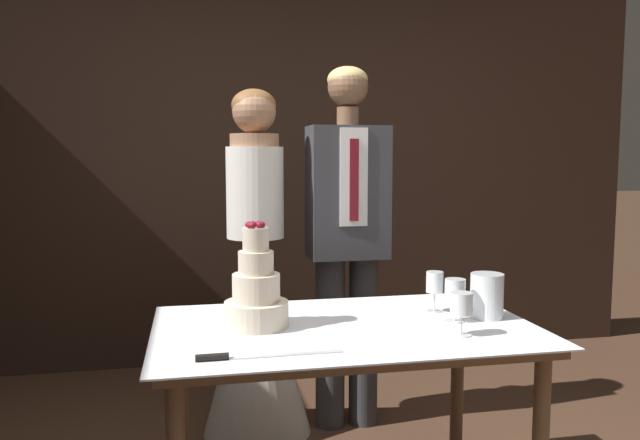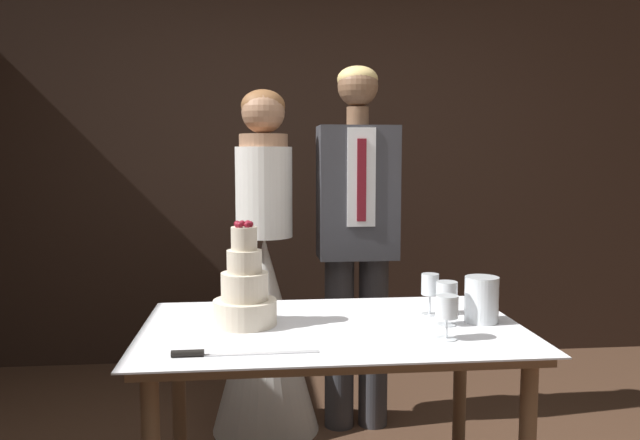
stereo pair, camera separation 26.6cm
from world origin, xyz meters
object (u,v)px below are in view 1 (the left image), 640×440
object	(u,v)px
wine_glass_middle	(435,284)
bride	(256,309)
cake_table	(345,349)
wine_glass_far	(455,294)
hurricane_candle	(487,297)
tiered_cake	(256,293)
wine_glass_near	(461,305)
groom	(347,231)
cake_knife	(242,356)

from	to	relation	value
wine_glass_middle	bride	size ratio (longest dim) A/B	0.09
cake_table	wine_glass_far	size ratio (longest dim) A/B	8.53
wine_glass_far	hurricane_candle	world-z (taller)	hurricane_candle
tiered_cake	wine_glass_near	distance (m)	0.72
hurricane_candle	bride	distance (m)	1.21
hurricane_candle	groom	xyz separation A→B (m)	(-0.32, 0.89, 0.16)
wine_glass_middle	cake_knife	bearing A→B (deg)	-151.91
wine_glass_near	wine_glass_far	distance (m)	0.18
cake_table	wine_glass_near	bearing A→B (deg)	-29.08
cake_knife	wine_glass_near	bearing A→B (deg)	6.46
wine_glass_middle	hurricane_candle	size ratio (longest dim) A/B	0.95
cake_table	cake_knife	world-z (taller)	cake_knife
groom	cake_table	bearing A→B (deg)	-104.60
cake_table	bride	size ratio (longest dim) A/B	0.80
cake_table	wine_glass_far	distance (m)	0.46
wine_glass_middle	wine_glass_near	bearing A→B (deg)	-95.93
cake_knife	wine_glass_middle	world-z (taller)	wine_glass_middle
cake_table	bride	world-z (taller)	bride
wine_glass_far	groom	size ratio (longest dim) A/B	0.09
tiered_cake	wine_glass_near	xyz separation A→B (m)	(0.68, -0.25, -0.02)
hurricane_candle	bride	size ratio (longest dim) A/B	0.10
tiered_cake	groom	bearing A→B (deg)	57.03
bride	groom	world-z (taller)	groom
wine_glass_near	hurricane_candle	xyz separation A→B (m)	(0.19, 0.20, -0.03)
tiered_cake	hurricane_candle	xyz separation A→B (m)	(0.87, -0.05, -0.04)
wine_glass_middle	hurricane_candle	bearing A→B (deg)	-37.62
cake_knife	bride	size ratio (longest dim) A/B	0.27
wine_glass_near	wine_glass_far	size ratio (longest dim) A/B	0.93
cake_table	hurricane_candle	xyz separation A→B (m)	(0.56, -0.00, 0.17)
cake_table	groom	distance (m)	0.98
groom	wine_glass_middle	bearing A→B (deg)	-78.14
cake_table	wine_glass_far	world-z (taller)	wine_glass_far
wine_glass_far	cake_knife	bearing A→B (deg)	-161.60
tiered_cake	wine_glass_middle	distance (m)	0.71
tiered_cake	groom	size ratio (longest dim) A/B	0.21
cake_table	cake_knife	distance (m)	0.50
cake_table	tiered_cake	bearing A→B (deg)	171.13
bride	wine_glass_near	bearing A→B (deg)	-61.54
tiered_cake	wine_glass_near	size ratio (longest dim) A/B	2.55
cake_table	cake_knife	xyz separation A→B (m)	(-0.39, -0.30, 0.10)
wine_glass_middle	wine_glass_far	bearing A→B (deg)	-83.04
hurricane_candle	cake_knife	bearing A→B (deg)	-162.60
wine_glass_middle	wine_glass_far	world-z (taller)	same
bride	wine_glass_middle	bearing A→B (deg)	-50.86
cake_knife	groom	bearing A→B (deg)	61.36
wine_glass_far	hurricane_candle	size ratio (longest dim) A/B	0.95
cake_table	groom	xyz separation A→B (m)	(0.23, 0.89, 0.33)
wine_glass_far	bride	world-z (taller)	bride
wine_glass_near	groom	world-z (taller)	groom
groom	wine_glass_near	bearing A→B (deg)	-83.33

